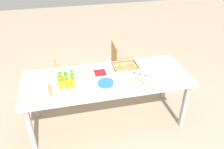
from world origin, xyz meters
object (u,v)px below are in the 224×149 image
object	(u,v)px
juice_bottle_5	(72,79)
napkin_stack	(100,73)
juice_bottle_7	(66,77)
juice_bottle_6	(60,77)
party_table	(107,82)
fruit_pizza	(141,79)
snack_tray	(126,66)
juice_bottle_4	(66,80)
juice_bottle_2	(73,82)
juice_bottle_8	(72,76)
juice_bottle_1	(67,83)
plate_stack	(106,83)
chair_far_left	(64,70)
juice_bottle_0	(61,84)
chair_far_right	(121,62)
juice_bottle_3	(60,81)
cardboard_tube	(50,90)

from	to	relation	value
juice_bottle_5	napkin_stack	world-z (taller)	juice_bottle_5
juice_bottle_7	juice_bottle_6	bearing A→B (deg)	171.86
party_table	napkin_stack	world-z (taller)	napkin_stack
fruit_pizza	snack_tray	xyz separation A→B (m)	(-0.11, 0.36, -0.00)
juice_bottle_4	fruit_pizza	world-z (taller)	juice_bottle_4
juice_bottle_2	juice_bottle_5	bearing A→B (deg)	87.95
juice_bottle_8	fruit_pizza	world-z (taller)	juice_bottle_8
juice_bottle_4	juice_bottle_1	bearing A→B (deg)	-86.35
juice_bottle_5	plate_stack	distance (m)	0.42
chair_far_left	napkin_stack	size ratio (longest dim) A/B	5.53
juice_bottle_0	fruit_pizza	world-z (taller)	juice_bottle_0
chair_far_right	juice_bottle_0	distance (m)	1.39
chair_far_right	juice_bottle_7	xyz separation A→B (m)	(-0.93, -0.76, 0.32)
party_table	juice_bottle_1	distance (m)	0.54
chair_far_left	juice_bottle_0	world-z (taller)	juice_bottle_0
napkin_stack	juice_bottle_0	bearing A→B (deg)	-155.69
chair_far_left	juice_bottle_0	distance (m)	0.90
party_table	juice_bottle_4	xyz separation A→B (m)	(-0.52, -0.03, 0.14)
juice_bottle_2	juice_bottle_7	size ratio (longest dim) A/B	1.01
juice_bottle_4	plate_stack	world-z (taller)	juice_bottle_4
party_table	juice_bottle_3	size ratio (longest dim) A/B	16.14
chair_far_left	napkin_stack	xyz separation A→B (m)	(0.47, -0.60, 0.26)
juice_bottle_1	juice_bottle_5	size ratio (longest dim) A/B	1.02
fruit_pizza	napkin_stack	world-z (taller)	fruit_pizza
juice_bottle_1	juice_bottle_6	bearing A→B (deg)	113.86
party_table	napkin_stack	bearing A→B (deg)	115.51
chair_far_left	juice_bottle_2	world-z (taller)	juice_bottle_2
chair_far_right	juice_bottle_5	bearing A→B (deg)	-46.21
juice_bottle_3	juice_bottle_6	xyz separation A→B (m)	(0.01, 0.08, -0.00)
party_table	chair_far_right	distance (m)	0.92
chair_far_right	napkin_stack	size ratio (longest dim) A/B	5.53
juice_bottle_5	napkin_stack	bearing A→B (deg)	22.59
napkin_stack	chair_far_right	bearing A→B (deg)	54.09
chair_far_right	plate_stack	distance (m)	1.07
juice_bottle_6	juice_bottle_8	bearing A→B (deg)	-1.49
juice_bottle_0	juice_bottle_2	world-z (taller)	juice_bottle_2
plate_stack	napkin_stack	size ratio (longest dim) A/B	1.32
party_table	juice_bottle_2	world-z (taller)	juice_bottle_2
juice_bottle_4	snack_tray	xyz separation A→B (m)	(0.84, 0.25, -0.06)
chair_far_left	snack_tray	world-z (taller)	chair_far_left
juice_bottle_3	fruit_pizza	world-z (taller)	juice_bottle_3
juice_bottle_3	snack_tray	distance (m)	0.95
chair_far_left	juice_bottle_1	world-z (taller)	juice_bottle_1
party_table	juice_bottle_2	size ratio (longest dim) A/B	15.61
chair_far_left	juice_bottle_4	bearing A→B (deg)	-1.16
juice_bottle_8	juice_bottle_6	bearing A→B (deg)	178.51
juice_bottle_3	fruit_pizza	size ratio (longest dim) A/B	0.36
chair_far_right	cardboard_tube	size ratio (longest dim) A/B	5.25
plate_stack	chair_far_left	bearing A→B (deg)	119.69
napkin_stack	juice_bottle_6	bearing A→B (deg)	-171.03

